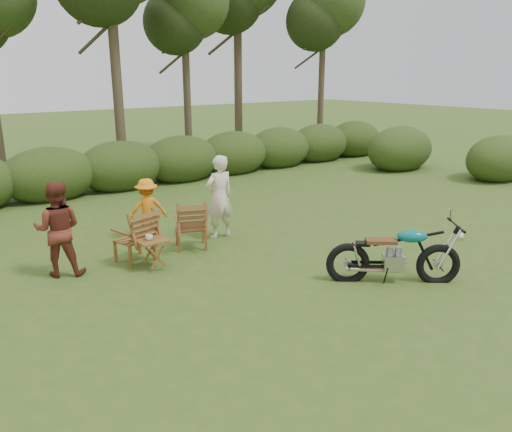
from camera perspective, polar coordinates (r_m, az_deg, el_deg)
ground at (r=8.00m, az=11.11°, el=-8.46°), size 80.00×80.00×0.00m
tree_line at (r=15.69m, az=-15.46°, el=17.52°), size 22.52×11.62×8.14m
motorcycle at (r=8.51m, az=15.22°, el=-7.17°), size 2.06×1.89×1.16m
lawn_chair_right at (r=9.80m, az=-7.38°, el=-3.58°), size 0.85×0.85×0.95m
lawn_chair_left at (r=9.32m, az=-13.56°, el=-4.99°), size 0.80×0.80×0.98m
side_table at (r=8.79m, az=-11.63°, el=-4.32°), size 0.53×0.45×0.53m
cup at (r=8.70m, az=-12.12°, el=-2.39°), size 0.15×0.15×0.10m
adult_a at (r=10.33m, az=-4.11°, el=-2.45°), size 0.62×0.41×1.71m
adult_b at (r=9.09m, az=-21.18°, el=-6.21°), size 0.97×0.90×1.60m
child at (r=10.50m, az=-12.12°, el=-2.47°), size 0.89×0.64×1.24m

